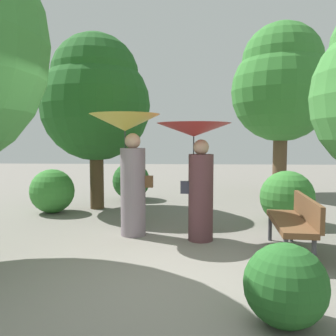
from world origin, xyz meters
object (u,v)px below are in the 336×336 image
object	(u,v)px
person_left	(128,151)
park_bench	(296,219)
person_right	(197,159)
tree_mid_right	(282,83)
tree_mid_left	(96,97)

from	to	relation	value
person_left	park_bench	bearing A→B (deg)	-111.50
person_right	park_bench	bearing A→B (deg)	-116.65
person_left	park_bench	world-z (taller)	person_left
person_left	tree_mid_right	size ratio (longest dim) A/B	0.41
tree_mid_right	tree_mid_left	bearing A→B (deg)	-153.54
tree_mid_right	park_bench	bearing A→B (deg)	-102.29
person_left	tree_mid_left	distance (m)	2.85
person_right	tree_mid_right	bearing A→B (deg)	-29.54
person_right	tree_mid_left	distance (m)	3.70
park_bench	tree_mid_right	bearing A→B (deg)	172.75
person_left	tree_mid_left	bearing A→B (deg)	24.62
park_bench	tree_mid_right	size ratio (longest dim) A/B	0.30
person_right	tree_mid_right	world-z (taller)	tree_mid_right
park_bench	tree_mid_right	distance (m)	6.47
person_right	person_left	bearing A→B (deg)	75.19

